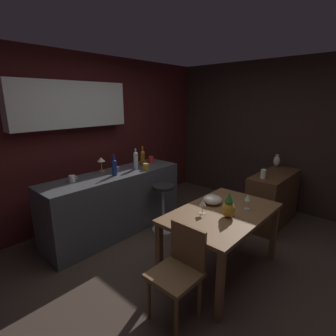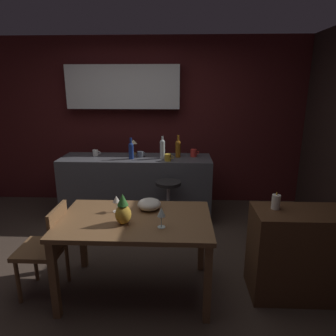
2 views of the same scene
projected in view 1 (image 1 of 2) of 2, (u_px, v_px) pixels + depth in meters
The scene contains 22 objects.
ground_plane at pixel (189, 266), 3.06m from camera, with size 9.00×9.00×0.00m, color #47382D.
wall_kitchen_back at pixel (83, 133), 4.00m from camera, with size 5.20×0.33×2.60m.
wall_side_right at pixel (262, 134), 4.74m from camera, with size 0.10×4.40×2.60m, color #33231E.
dining_table at pixel (222, 219), 2.82m from camera, with size 1.34×0.83×0.74m.
kitchen_counter at pixel (115, 203), 3.78m from camera, with size 2.10×0.60×0.90m, color #4C4C51.
sideboard_cabinet at pixel (273, 199), 4.04m from camera, with size 1.10×0.44×0.82m, color #56351E.
chair_near_window at pixel (179, 269), 2.26m from camera, with size 0.40×0.40×0.85m.
bar_stool at pixel (163, 207), 3.80m from camera, with size 0.34×0.34×0.72m.
wine_glass_left at pixel (248, 198), 2.83m from camera, with size 0.07×0.07×0.18m.
wine_glass_right at pixel (203, 203), 2.72m from camera, with size 0.07×0.07×0.15m.
pineapple_centerpiece at pixel (229, 207), 2.64m from camera, with size 0.14×0.14×0.27m.
fruit_bowl at pixel (213, 200), 2.99m from camera, with size 0.22×0.22×0.10m, color beige.
wine_bottle_amber at pixel (143, 157), 4.07m from camera, with size 0.07×0.07×0.31m.
wine_bottle_clear at pixel (136, 160), 3.86m from camera, with size 0.07×0.07×0.31m.
wine_bottle_cobalt at pixel (114, 166), 3.53m from camera, with size 0.07×0.07×0.29m.
cup_red at pixel (151, 159), 4.27m from camera, with size 0.12×0.09×0.11m.
cup_white at pixel (72, 179), 3.27m from camera, with size 0.11×0.08×0.09m.
cup_slate at pixel (116, 169), 3.71m from camera, with size 0.12×0.09×0.08m.
cup_mustard at pixel (146, 166), 3.85m from camera, with size 0.12×0.09×0.09m.
counter_lamp at pixel (101, 161), 3.70m from camera, with size 0.12×0.12×0.22m.
pillar_candle_tall at pixel (263, 174), 3.69m from camera, with size 0.07×0.07×0.15m.
vase_ceramic_ivory at pixel (277, 161), 4.34m from camera, with size 0.11×0.11×0.20m.
Camera 1 is at (-2.14, -1.60, 1.92)m, focal length 27.45 mm.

